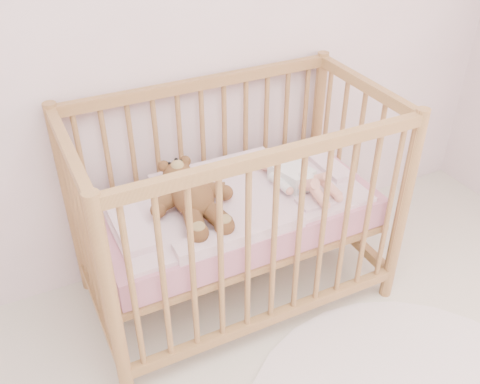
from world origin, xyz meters
TOP-DOWN VIEW (x-y plane):
  - crib at (0.27, 1.60)m, footprint 1.36×0.76m
  - mattress at (0.27, 1.60)m, footprint 1.22×0.62m
  - blanket at (0.27, 1.60)m, footprint 1.10×0.58m
  - baby at (0.54, 1.58)m, footprint 0.36×0.54m
  - teddy_bear at (0.06, 1.58)m, footprint 0.39×0.54m

SIDE VIEW (x-z plane):
  - mattress at x=0.27m, z-range 0.42..0.55m
  - crib at x=0.27m, z-range 0.00..1.00m
  - blanket at x=0.27m, z-range 0.53..0.59m
  - baby at x=0.54m, z-range 0.58..0.69m
  - teddy_bear at x=0.06m, z-range 0.57..0.72m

